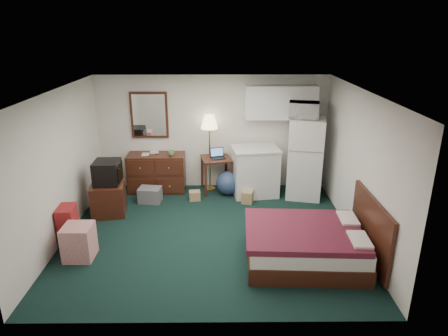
{
  "coord_description": "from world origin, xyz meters",
  "views": [
    {
      "loc": [
        0.18,
        -6.26,
        3.47
      ],
      "look_at": [
        0.24,
        0.14,
        1.18
      ],
      "focal_mm": 32.0,
      "sensor_mm": 36.0,
      "label": 1
    }
  ],
  "objects_px": {
    "desk": "(216,175)",
    "fridge": "(305,158)",
    "bed": "(305,245)",
    "tv_stand": "(109,198)",
    "floor_lamp": "(210,153)",
    "suitcase": "(68,226)",
    "kitchen_counter": "(255,172)",
    "dresser": "(157,172)"
  },
  "relations": [
    {
      "from": "desk",
      "to": "fridge",
      "type": "height_order",
      "value": "fridge"
    },
    {
      "from": "desk",
      "to": "bed",
      "type": "distance_m",
      "value": 3.15
    },
    {
      "from": "desk",
      "to": "tv_stand",
      "type": "distance_m",
      "value": 2.35
    },
    {
      "from": "bed",
      "to": "floor_lamp",
      "type": "bearing_deg",
      "value": 120.33
    },
    {
      "from": "suitcase",
      "to": "bed",
      "type": "bearing_deg",
      "value": -13.7
    },
    {
      "from": "kitchen_counter",
      "to": "suitcase",
      "type": "xyz_separation_m",
      "value": [
        -3.27,
        -2.08,
        -0.17
      ]
    },
    {
      "from": "dresser",
      "to": "kitchen_counter",
      "type": "height_order",
      "value": "kitchen_counter"
    },
    {
      "from": "dresser",
      "to": "bed",
      "type": "xyz_separation_m",
      "value": [
        2.7,
        -2.87,
        -0.14
      ]
    },
    {
      "from": "suitcase",
      "to": "kitchen_counter",
      "type": "bearing_deg",
      "value": 27.14
    },
    {
      "from": "kitchen_counter",
      "to": "suitcase",
      "type": "bearing_deg",
      "value": -155.7
    },
    {
      "from": "dresser",
      "to": "desk",
      "type": "height_order",
      "value": "dresser"
    },
    {
      "from": "desk",
      "to": "kitchen_counter",
      "type": "xyz_separation_m",
      "value": [
        0.83,
        -0.18,
        0.12
      ]
    },
    {
      "from": "kitchen_counter",
      "to": "floor_lamp",
      "type": "bearing_deg",
      "value": 155.01
    },
    {
      "from": "kitchen_counter",
      "to": "fridge",
      "type": "height_order",
      "value": "fridge"
    },
    {
      "from": "bed",
      "to": "suitcase",
      "type": "relative_size",
      "value": 2.61
    },
    {
      "from": "kitchen_counter",
      "to": "dresser",
      "type": "bearing_deg",
      "value": 165.87
    },
    {
      "from": "desk",
      "to": "tv_stand",
      "type": "xyz_separation_m",
      "value": [
        -2.08,
        -1.09,
        -0.08
      ]
    },
    {
      "from": "floor_lamp",
      "to": "desk",
      "type": "relative_size",
      "value": 2.18
    },
    {
      "from": "floor_lamp",
      "to": "tv_stand",
      "type": "height_order",
      "value": "floor_lamp"
    },
    {
      "from": "dresser",
      "to": "tv_stand",
      "type": "distance_m",
      "value": 1.38
    },
    {
      "from": "desk",
      "to": "tv_stand",
      "type": "height_order",
      "value": "desk"
    },
    {
      "from": "bed",
      "to": "tv_stand",
      "type": "distance_m",
      "value": 3.88
    },
    {
      "from": "desk",
      "to": "suitcase",
      "type": "bearing_deg",
      "value": -148.17
    },
    {
      "from": "floor_lamp",
      "to": "fridge",
      "type": "distance_m",
      "value": 2.05
    },
    {
      "from": "desk",
      "to": "suitcase",
      "type": "relative_size",
      "value": 1.14
    },
    {
      "from": "dresser",
      "to": "fridge",
      "type": "height_order",
      "value": "fridge"
    },
    {
      "from": "fridge",
      "to": "desk",
      "type": "bearing_deg",
      "value": -176.39
    },
    {
      "from": "floor_lamp",
      "to": "kitchen_counter",
      "type": "xyz_separation_m",
      "value": [
        0.98,
        -0.3,
        -0.33
      ]
    },
    {
      "from": "dresser",
      "to": "kitchen_counter",
      "type": "xyz_separation_m",
      "value": [
        2.14,
        -0.23,
        0.09
      ]
    },
    {
      "from": "kitchen_counter",
      "to": "tv_stand",
      "type": "bearing_deg",
      "value": -170.65
    },
    {
      "from": "tv_stand",
      "to": "dresser",
      "type": "bearing_deg",
      "value": 47.14
    },
    {
      "from": "floor_lamp",
      "to": "desk",
      "type": "height_order",
      "value": "floor_lamp"
    },
    {
      "from": "floor_lamp",
      "to": "kitchen_counter",
      "type": "height_order",
      "value": "floor_lamp"
    },
    {
      "from": "dresser",
      "to": "kitchen_counter",
      "type": "relative_size",
      "value": 1.21
    },
    {
      "from": "floor_lamp",
      "to": "kitchen_counter",
      "type": "distance_m",
      "value": 1.07
    },
    {
      "from": "kitchen_counter",
      "to": "suitcase",
      "type": "distance_m",
      "value": 3.88
    },
    {
      "from": "desk",
      "to": "suitcase",
      "type": "xyz_separation_m",
      "value": [
        -2.44,
        -2.25,
        -0.05
      ]
    },
    {
      "from": "fridge",
      "to": "tv_stand",
      "type": "bearing_deg",
      "value": -156.18
    },
    {
      "from": "dresser",
      "to": "tv_stand",
      "type": "bearing_deg",
      "value": -124.6
    },
    {
      "from": "floor_lamp",
      "to": "suitcase",
      "type": "bearing_deg",
      "value": -134.08
    },
    {
      "from": "kitchen_counter",
      "to": "fridge",
      "type": "relative_size",
      "value": 0.6
    },
    {
      "from": "kitchen_counter",
      "to": "fridge",
      "type": "distance_m",
      "value": 1.09
    }
  ]
}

